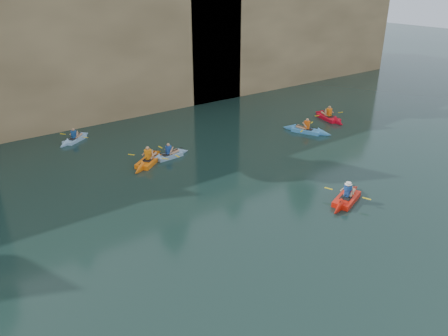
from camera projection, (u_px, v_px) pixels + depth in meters
ground at (298, 271)px, 16.76m from camera, size 160.00×160.00×0.00m
cliff at (45, 30)px, 36.32m from camera, size 70.00×16.00×12.00m
cliff_slab_center at (103, 43)px, 32.09m from camera, size 24.00×2.40×11.40m
cliff_slab_east at (297, 33)px, 43.20m from camera, size 26.00×2.40×9.84m
sea_cave_center at (30, 113)px, 30.06m from camera, size 3.50×1.00×3.20m
sea_cave_east at (200, 77)px, 37.35m from camera, size 5.00×1.00×4.50m
main_kayaker at (347, 198)px, 21.76m from camera, size 3.54×2.25×1.29m
kayaker_orange at (148, 161)px, 26.07m from camera, size 3.30×2.79×1.35m
kayaker_ltblue_near at (169, 155)px, 26.90m from camera, size 3.00×2.31×1.17m
kayaker_red_far at (329, 117)px, 33.82m from camera, size 2.55×3.71×1.34m
kayaker_ltblue_mid at (75, 139)px, 29.50m from camera, size 2.89×2.20×1.14m
kayaker_blue_east at (307, 130)px, 31.09m from camera, size 2.34×3.64×1.30m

